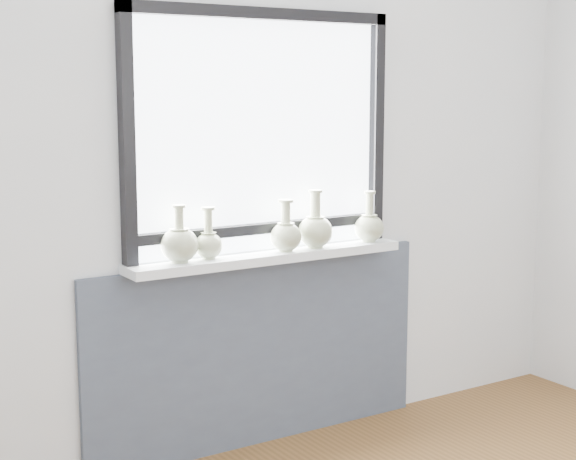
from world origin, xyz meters
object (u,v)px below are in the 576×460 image
windowsill (269,257)px  vase_e (369,226)px  vase_b (209,243)px  vase_c (286,234)px  vase_a (179,243)px  vase_d (315,229)px

windowsill → vase_e: size_ratio=5.54×
vase_b → vase_c: 0.37m
windowsill → vase_c: (0.07, -0.02, 0.10)m
windowsill → vase_e: vase_e is taller
vase_a → vase_c: size_ratio=1.04×
vase_b → vase_d: bearing=-2.3°
vase_a → vase_e: 0.97m
vase_d → vase_e: size_ratio=1.10×
vase_e → vase_c: bearing=-179.4°
windowsill → vase_a: bearing=-179.8°
windowsill → vase_a: 0.44m
vase_c → windowsill: bearing=162.5°
vase_a → vase_b: 0.14m
vase_d → vase_e: vase_d is taller
windowsill → vase_c: 0.12m
windowsill → vase_a: vase_a is taller
vase_a → vase_c: (0.50, -0.02, -0.00)m
vase_a → vase_b: (0.14, 0.01, -0.01)m
vase_a → vase_d: 0.67m
vase_c → vase_d: 0.16m
vase_b → vase_c: (0.37, -0.03, 0.01)m
vase_a → vase_c: bearing=-2.5°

